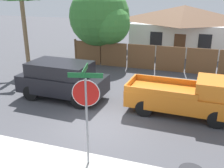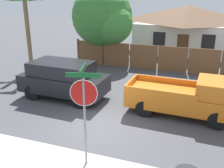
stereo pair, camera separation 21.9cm
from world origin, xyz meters
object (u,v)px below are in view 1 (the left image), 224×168
at_px(red_suv, 62,79).
at_px(orange_pickup, 188,97).
at_px(stop_sign, 86,100).
at_px(oak_tree, 102,18).
at_px(palm_tree, 22,5).
at_px(house, 183,28).

height_order(red_suv, orange_pickup, red_suv).
distance_m(red_suv, stop_sign, 5.95).
bearing_deg(stop_sign, red_suv, 111.90).
relative_size(oak_tree, palm_tree, 1.11).
distance_m(oak_tree, stop_sign, 12.69).
height_order(oak_tree, stop_sign, oak_tree).
distance_m(palm_tree, red_suv, 6.78).
distance_m(house, oak_tree, 8.27).
distance_m(house, palm_tree, 13.86).
height_order(house, orange_pickup, house).
xyz_separation_m(house, orange_pickup, (1.27, -13.32, -1.25)).
xyz_separation_m(oak_tree, stop_sign, (4.00, -11.99, -1.14)).
xyz_separation_m(oak_tree, orange_pickup, (6.81, -7.31, -2.52)).
relative_size(house, oak_tree, 1.61).
bearing_deg(oak_tree, stop_sign, -71.57).
bearing_deg(palm_tree, house, 45.24).
relative_size(red_suv, stop_sign, 1.38).
relative_size(orange_pickup, stop_sign, 1.52).
distance_m(palm_tree, stop_sign, 11.78).
bearing_deg(red_suv, house, 71.71).
xyz_separation_m(red_suv, orange_pickup, (6.26, -0.01, -0.17)).
height_order(palm_tree, orange_pickup, palm_tree).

